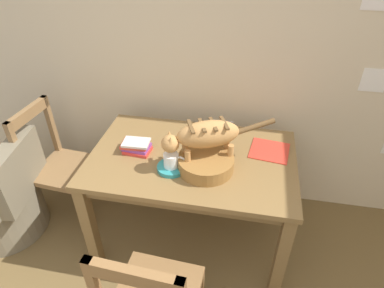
{
  "coord_description": "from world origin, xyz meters",
  "views": [
    {
      "loc": [
        0.26,
        0.0,
        2.03
      ],
      "look_at": [
        -0.05,
        1.62,
        0.86
      ],
      "focal_mm": 30.77,
      "sensor_mm": 36.0,
      "label": 1
    }
  ],
  "objects_px": {
    "wooden_chair_near": "(61,166)",
    "wicker_armchair": "(2,202)",
    "book_stack": "(136,147)",
    "dining_table": "(192,168)",
    "magazine": "(269,151)",
    "wicker_basket": "(206,163)",
    "saucer_bowl": "(171,168)",
    "cat": "(205,137)",
    "coffee_mug": "(171,161)"
  },
  "relations": [
    {
      "from": "cat",
      "to": "saucer_bowl",
      "type": "relative_size",
      "value": 3.68
    },
    {
      "from": "dining_table",
      "to": "wooden_chair_near",
      "type": "bearing_deg",
      "value": 175.02
    },
    {
      "from": "cat",
      "to": "wicker_armchair",
      "type": "distance_m",
      "value": 1.64
    },
    {
      "from": "coffee_mug",
      "to": "magazine",
      "type": "bearing_deg",
      "value": 27.48
    },
    {
      "from": "saucer_bowl",
      "to": "coffee_mug",
      "type": "xyz_separation_m",
      "value": [
        0.0,
        0.0,
        0.06
      ]
    },
    {
      "from": "saucer_bowl",
      "to": "magazine",
      "type": "height_order",
      "value": "saucer_bowl"
    },
    {
      "from": "saucer_bowl",
      "to": "wicker_basket",
      "type": "xyz_separation_m",
      "value": [
        0.2,
        0.05,
        0.03
      ]
    },
    {
      "from": "cat",
      "to": "wooden_chair_near",
      "type": "relative_size",
      "value": 0.69
    },
    {
      "from": "saucer_bowl",
      "to": "magazine",
      "type": "xyz_separation_m",
      "value": [
        0.58,
        0.3,
        -0.01
      ]
    },
    {
      "from": "dining_table",
      "to": "magazine",
      "type": "height_order",
      "value": "magazine"
    },
    {
      "from": "book_stack",
      "to": "wicker_armchair",
      "type": "xyz_separation_m",
      "value": [
        -1.03,
        -0.18,
        -0.52
      ]
    },
    {
      "from": "saucer_bowl",
      "to": "book_stack",
      "type": "xyz_separation_m",
      "value": [
        -0.27,
        0.14,
        0.02
      ]
    },
    {
      "from": "coffee_mug",
      "to": "cat",
      "type": "bearing_deg",
      "value": 22.85
    },
    {
      "from": "dining_table",
      "to": "book_stack",
      "type": "relative_size",
      "value": 6.81
    },
    {
      "from": "saucer_bowl",
      "to": "book_stack",
      "type": "bearing_deg",
      "value": 152.43
    },
    {
      "from": "cat",
      "to": "dining_table",
      "type": "bearing_deg",
      "value": 28.82
    },
    {
      "from": "cat",
      "to": "saucer_bowl",
      "type": "bearing_deg",
      "value": 90.0
    },
    {
      "from": "wooden_chair_near",
      "to": "saucer_bowl",
      "type": "bearing_deg",
      "value": 80.19
    },
    {
      "from": "coffee_mug",
      "to": "magazine",
      "type": "distance_m",
      "value": 0.65
    },
    {
      "from": "dining_table",
      "to": "book_stack",
      "type": "distance_m",
      "value": 0.39
    },
    {
      "from": "wicker_basket",
      "to": "magazine",
      "type": "bearing_deg",
      "value": 33.82
    },
    {
      "from": "book_stack",
      "to": "wooden_chair_near",
      "type": "bearing_deg",
      "value": 171.5
    },
    {
      "from": "coffee_mug",
      "to": "wooden_chair_near",
      "type": "xyz_separation_m",
      "value": [
        -0.94,
        0.24,
        -0.38
      ]
    },
    {
      "from": "coffee_mug",
      "to": "book_stack",
      "type": "height_order",
      "value": "coffee_mug"
    },
    {
      "from": "book_stack",
      "to": "wicker_armchair",
      "type": "height_order",
      "value": "book_stack"
    },
    {
      "from": "dining_table",
      "to": "wicker_armchair",
      "type": "relative_size",
      "value": 1.67
    },
    {
      "from": "dining_table",
      "to": "wicker_basket",
      "type": "height_order",
      "value": "wicker_basket"
    },
    {
      "from": "saucer_bowl",
      "to": "coffee_mug",
      "type": "height_order",
      "value": "coffee_mug"
    },
    {
      "from": "dining_table",
      "to": "saucer_bowl",
      "type": "relative_size",
      "value": 7.54
    },
    {
      "from": "wooden_chair_near",
      "to": "cat",
      "type": "bearing_deg",
      "value": 86.34
    },
    {
      "from": "magazine",
      "to": "wicker_basket",
      "type": "relative_size",
      "value": 0.72
    },
    {
      "from": "wooden_chair_near",
      "to": "wicker_basket",
      "type": "bearing_deg",
      "value": 84.88
    },
    {
      "from": "saucer_bowl",
      "to": "wicker_basket",
      "type": "bearing_deg",
      "value": 12.84
    },
    {
      "from": "coffee_mug",
      "to": "magazine",
      "type": "height_order",
      "value": "coffee_mug"
    },
    {
      "from": "dining_table",
      "to": "saucer_bowl",
      "type": "height_order",
      "value": "saucer_bowl"
    },
    {
      "from": "book_stack",
      "to": "dining_table",
      "type": "bearing_deg",
      "value": 1.56
    },
    {
      "from": "magazine",
      "to": "wicker_armchair",
      "type": "height_order",
      "value": "wicker_armchair"
    },
    {
      "from": "wooden_chair_near",
      "to": "wicker_armchair",
      "type": "bearing_deg",
      "value": -47.89
    },
    {
      "from": "magazine",
      "to": "wicker_basket",
      "type": "height_order",
      "value": "wicker_basket"
    },
    {
      "from": "cat",
      "to": "magazine",
      "type": "height_order",
      "value": "cat"
    },
    {
      "from": "cat",
      "to": "magazine",
      "type": "distance_m",
      "value": 0.5
    },
    {
      "from": "dining_table",
      "to": "wicker_armchair",
      "type": "xyz_separation_m",
      "value": [
        -1.39,
        -0.19,
        -0.39
      ]
    },
    {
      "from": "wicker_basket",
      "to": "wicker_armchair",
      "type": "xyz_separation_m",
      "value": [
        -1.49,
        -0.08,
        -0.53
      ]
    },
    {
      "from": "cat",
      "to": "magazine",
      "type": "xyz_separation_m",
      "value": [
        0.39,
        0.22,
        -0.21
      ]
    },
    {
      "from": "coffee_mug",
      "to": "saucer_bowl",
      "type": "bearing_deg",
      "value": -180.0
    },
    {
      "from": "cat",
      "to": "book_stack",
      "type": "relative_size",
      "value": 3.32
    },
    {
      "from": "wooden_chair_near",
      "to": "wicker_armchair",
      "type": "xyz_separation_m",
      "value": [
        -0.36,
        -0.28,
        -0.17
      ]
    },
    {
      "from": "saucer_bowl",
      "to": "magazine",
      "type": "distance_m",
      "value": 0.65
    },
    {
      "from": "wicker_armchair",
      "to": "cat",
      "type": "bearing_deg",
      "value": -93.68
    },
    {
      "from": "coffee_mug",
      "to": "wooden_chair_near",
      "type": "bearing_deg",
      "value": 165.72
    }
  ]
}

